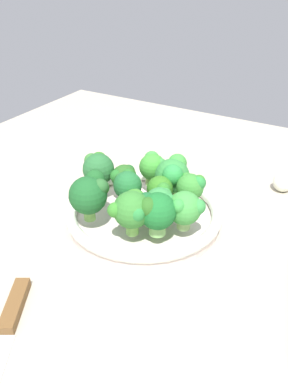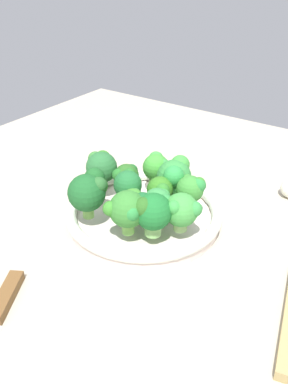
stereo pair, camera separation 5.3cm
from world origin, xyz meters
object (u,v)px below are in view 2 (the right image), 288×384
Objects in this scene: broccoli_floret_2 at (125,209)px; broccoli_floret_4 at (162,191)px; broccoli_floret_1 at (134,201)px; broccoli_floret_12 at (182,210)px; broccoli_floret_5 at (174,176)px; bowl at (144,214)px; broccoli_floret_10 at (127,184)px; broccoli_floret_3 at (126,177)px; broccoli_floret_7 at (158,203)px; broccoli_floret_6 at (89,191)px; broccoli_floret_8 at (101,166)px; broccoli_floret_0 at (191,188)px; broccoli_floret_9 at (151,211)px; broccoli_floret_11 at (157,167)px.

broccoli_floret_2 is 1.28× the size of broccoli_floret_4.
broccoli_floret_1 is 8.76cm from broccoli_floret_12.
bowl is at bearing 156.81° from broccoli_floret_5.
broccoli_floret_10 is (-7.31, 5.45, -0.22)cm from broccoli_floret_5.
broccoli_floret_3 is 0.95× the size of broccoli_floret_7.
broccoli_floret_3 is at bearing -1.14° from broccoli_floret_6.
broccoli_floret_7 is at bearing -25.36° from broccoli_floret_2.
broccoli_floret_2 is at bearing 174.97° from broccoli_floret_4.
broccoli_floret_8 is at bearing 80.18° from broccoli_floret_12.
broccoli_floret_0 is 0.98× the size of broccoli_floret_10.
broccoli_floret_0 is 6.72cm from broccoli_floret_12.
broccoli_floret_5 is at bearing -68.60° from broccoli_floret_8.
broccoli_floret_4 is 6.35cm from broccoli_floret_10.
broccoli_floret_5 is 16.49cm from broccoli_floret_6.
bowl is 9.14cm from broccoli_floret_5.
broccoli_floret_4 is 0.96× the size of broccoli_floret_7.
broccoli_floret_9 is (1.63, -11.73, -0.68)cm from broccoli_floret_6.
broccoli_floret_10 is (-5.06, 10.35, -0.18)cm from broccoli_floret_0.
broccoli_floret_5 is (4.78, 0.35, 0.80)cm from broccoli_floret_4.
broccoli_floret_7 is at bearing -119.25° from bowl.
broccoli_floret_6 is 16.49cm from broccoli_floret_11.
broccoli_floret_10 is (-2.53, 5.79, 0.59)cm from broccoli_floret_4.
broccoli_floret_6 is at bearing 155.36° from broccoli_floret_10.
broccoli_floret_4 is at bearing -175.86° from broccoli_floret_5.
broccoli_floret_12 is at bearing -43.43° from broccoli_floret_9.
broccoli_floret_1 is at bearing 140.13° from broccoli_floret_0.
broccoli_floret_9 is at bearing -137.49° from bowl.
broccoli_floret_5 reaches higher than broccoli_floret_4.
broccoli_floret_1 is at bearing -134.65° from broccoli_floret_3.
broccoli_floret_6 is at bearing 109.39° from broccoli_floret_12.
broccoli_floret_10 is (-2.08, -7.90, -0.47)cm from broccoli_floret_8.
broccoli_floret_9 is 1.09× the size of broccoli_floret_10.
broccoli_floret_12 is (-1.39, -12.17, -0.29)cm from broccoli_floret_10.
broccoli_floret_7 is 0.84× the size of broccoli_floret_9.
broccoli_floret_5 is 1.14× the size of broccoli_floret_12.
broccoli_floret_0 is 0.90× the size of broccoli_floret_9.
broccoli_floret_6 reaches higher than broccoli_floret_0.
broccoli_floret_8 reaches higher than broccoli_floret_1.
broccoli_floret_10 is at bearing 49.62° from broccoli_floret_1.
broccoli_floret_8 is 8.18cm from broccoli_floret_10.
bowl is 10.78cm from broccoli_floret_2.
broccoli_floret_0 is at bearing -61.03° from broccoli_floret_4.
bowl is at bearing 60.75° from broccoli_floret_7.
broccoli_floret_4 is at bearing 20.22° from broccoli_floret_9.
broccoli_floret_3 is 6.77cm from broccoli_floret_11.
broccoli_floret_11 reaches higher than bowl.
broccoli_floret_8 is (9.31, 12.83, 0.11)cm from broccoli_floret_2.
broccoli_floret_12 is at bearing -107.50° from broccoli_floret_3.
broccoli_floret_4 is 8.22cm from broccoli_floret_9.
broccoli_floret_6 is 1.13× the size of broccoli_floret_9.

